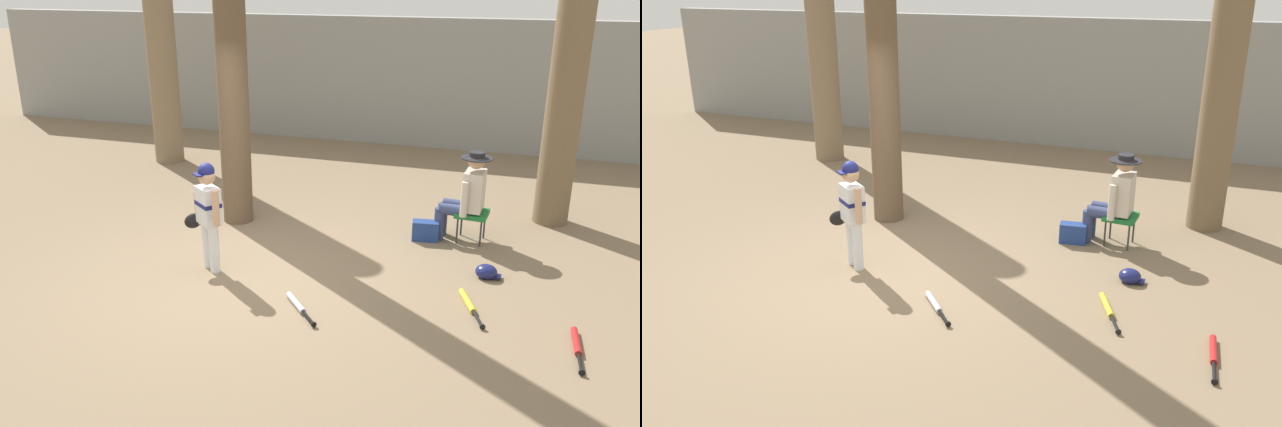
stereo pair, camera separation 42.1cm
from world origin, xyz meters
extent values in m
plane|color=#7F6B51|center=(0.00, 0.00, 0.00)|extent=(60.00, 60.00, 0.00)
cube|color=gray|center=(0.00, 6.83, 1.26)|extent=(18.00, 0.36, 2.51)
cone|color=brown|center=(-0.79, 1.71, 0.00)|extent=(0.63, 0.63, 0.25)
cylinder|color=brown|center=(3.41, 3.04, 2.46)|extent=(0.48, 0.48, 4.93)
cone|color=brown|center=(3.41, 3.04, 0.00)|extent=(0.80, 0.80, 0.29)
cylinder|color=white|center=(-0.31, 0.06, 0.29)|extent=(0.12, 0.12, 0.58)
cylinder|color=white|center=(-0.45, 0.17, 0.29)|extent=(0.12, 0.12, 0.58)
cube|color=white|center=(-0.38, 0.11, 0.80)|extent=(0.36, 0.34, 0.44)
cube|color=navy|center=(-0.38, 0.11, 0.82)|extent=(0.37, 0.35, 0.05)
sphere|color=tan|center=(-0.38, 0.11, 1.15)|extent=(0.20, 0.20, 0.20)
sphere|color=navy|center=(-0.38, 0.11, 1.21)|extent=(0.19, 0.19, 0.19)
cube|color=navy|center=(-0.44, 0.04, 1.19)|extent=(0.17, 0.16, 0.02)
cylinder|color=tan|center=(-0.20, -0.05, 0.84)|extent=(0.11, 0.11, 0.42)
cylinder|color=tan|center=(-0.57, 0.21, 0.72)|extent=(0.11, 0.11, 0.40)
ellipsoid|color=black|center=(-0.63, 0.17, 0.56)|extent=(0.23, 0.25, 0.18)
cube|color=#196B2D|center=(2.42, 1.97, 0.38)|extent=(0.43, 0.43, 0.06)
cylinder|color=#333338|center=(2.26, 1.83, 0.19)|extent=(0.02, 0.02, 0.38)
cylinder|color=#333338|center=(2.28, 2.13, 0.19)|extent=(0.02, 0.02, 0.38)
cylinder|color=#333338|center=(2.56, 1.81, 0.19)|extent=(0.02, 0.02, 0.38)
cylinder|color=#333338|center=(2.58, 2.11, 0.19)|extent=(0.02, 0.02, 0.38)
cylinder|color=navy|center=(2.02, 1.90, 0.21)|extent=(0.13, 0.13, 0.43)
cylinder|color=navy|center=(2.03, 2.09, 0.21)|extent=(0.13, 0.13, 0.43)
cylinder|color=navy|center=(2.22, 1.88, 0.43)|extent=(0.41, 0.18, 0.15)
cylinder|color=navy|center=(2.23, 2.08, 0.43)|extent=(0.41, 0.18, 0.15)
cube|color=beige|center=(2.42, 1.97, 0.69)|extent=(0.26, 0.38, 0.52)
cylinder|color=beige|center=(2.33, 1.75, 0.63)|extent=(0.10, 0.10, 0.46)
cylinder|color=beige|center=(2.36, 2.19, 0.63)|extent=(0.10, 0.10, 0.46)
sphere|color=tan|center=(2.42, 1.97, 1.09)|extent=(0.22, 0.22, 0.22)
cylinder|color=#232328|center=(2.42, 1.97, 1.12)|extent=(0.40, 0.40, 0.02)
cylinder|color=#232328|center=(2.42, 1.97, 1.16)|extent=(0.20, 0.20, 0.09)
cube|color=navy|center=(1.86, 1.80, 0.13)|extent=(0.36, 0.23, 0.26)
cylinder|color=#7F6B51|center=(-3.35, 4.15, 2.79)|extent=(0.52, 0.52, 5.58)
cone|color=#7F6B51|center=(-3.35, 4.15, 0.00)|extent=(0.84, 0.84, 0.31)
cylinder|color=yellow|center=(2.59, 0.19, 0.03)|extent=(0.24, 0.45, 0.07)
cylinder|color=black|center=(2.74, -0.17, 0.03)|extent=(0.15, 0.30, 0.03)
cylinder|color=black|center=(2.80, -0.31, 0.03)|extent=(0.06, 0.04, 0.06)
cylinder|color=red|center=(3.66, -0.30, 0.03)|extent=(0.09, 0.46, 0.07)
cylinder|color=black|center=(3.68, -0.68, 0.03)|extent=(0.05, 0.31, 0.03)
cylinder|color=black|center=(3.69, -0.84, 0.03)|extent=(0.06, 0.02, 0.06)
cylinder|color=#B7BCC6|center=(0.88, -0.43, 0.03)|extent=(0.33, 0.36, 0.07)
cylinder|color=black|center=(1.11, -0.69, 0.03)|extent=(0.21, 0.23, 0.03)
cylinder|color=black|center=(1.21, -0.80, 0.03)|extent=(0.05, 0.05, 0.06)
ellipsoid|color=navy|center=(2.72, 0.90, 0.07)|extent=(0.25, 0.23, 0.17)
cube|color=navy|center=(2.84, 0.90, 0.03)|extent=(0.10, 0.12, 0.02)
camera|label=1|loc=(3.06, -6.12, 3.29)|focal=36.45mm
camera|label=2|loc=(3.45, -5.98, 3.29)|focal=36.45mm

